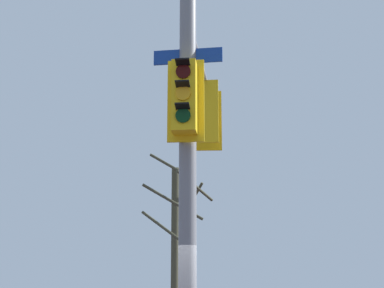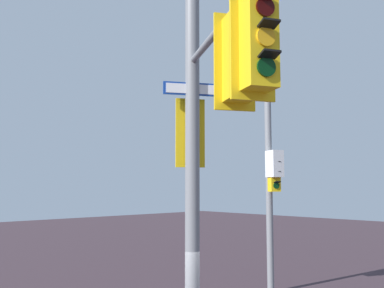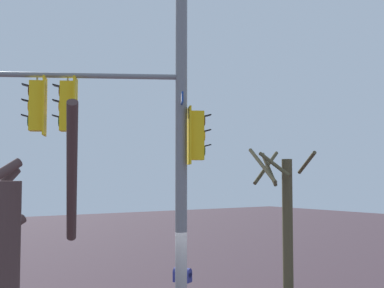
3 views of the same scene
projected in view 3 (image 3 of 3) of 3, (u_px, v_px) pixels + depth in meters
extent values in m
cylinder|color=slate|center=(181.00, 139.00, 11.74)|extent=(0.27, 0.27, 9.15)
cylinder|color=slate|center=(86.00, 76.00, 11.65)|extent=(2.23, 3.75, 0.12)
cube|color=yellow|center=(67.00, 107.00, 11.57)|extent=(0.46, 0.44, 1.10)
cube|color=yellow|center=(75.00, 107.00, 11.59)|extent=(0.51, 0.31, 1.30)
cylinder|color=#2F0403|center=(60.00, 91.00, 11.58)|extent=(0.21, 0.13, 0.22)
cube|color=black|center=(57.00, 86.00, 11.58)|extent=(0.26, 0.24, 0.06)
cylinder|color=#F2A814|center=(60.00, 106.00, 11.56)|extent=(0.21, 0.13, 0.22)
cube|color=black|center=(56.00, 101.00, 11.56)|extent=(0.26, 0.24, 0.06)
cylinder|color=black|center=(60.00, 122.00, 11.53)|extent=(0.21, 0.13, 0.22)
cube|color=black|center=(56.00, 116.00, 11.54)|extent=(0.26, 0.24, 0.06)
cylinder|color=slate|center=(68.00, 79.00, 11.61)|extent=(0.04, 0.04, 0.15)
cube|color=yellow|center=(37.00, 106.00, 11.52)|extent=(0.45, 0.43, 1.10)
cube|color=yellow|center=(45.00, 106.00, 11.54)|extent=(0.52, 0.28, 1.30)
cylinder|color=#2F0403|center=(29.00, 91.00, 11.51)|extent=(0.21, 0.12, 0.22)
cube|color=black|center=(26.00, 85.00, 11.51)|extent=(0.26, 0.24, 0.06)
cylinder|color=#F2A814|center=(29.00, 106.00, 11.49)|extent=(0.21, 0.12, 0.22)
cube|color=black|center=(26.00, 101.00, 11.48)|extent=(0.26, 0.24, 0.06)
cylinder|color=black|center=(29.00, 121.00, 11.47)|extent=(0.21, 0.12, 0.22)
cube|color=black|center=(25.00, 116.00, 11.46)|extent=(0.26, 0.24, 0.06)
cylinder|color=slate|center=(37.00, 78.00, 11.56)|extent=(0.04, 0.04, 0.15)
cube|color=yellow|center=(197.00, 136.00, 11.78)|extent=(0.46, 0.44, 1.10)
cube|color=yellow|center=(189.00, 136.00, 11.76)|extent=(0.51, 0.30, 1.30)
cylinder|color=#2F0403|center=(204.00, 121.00, 11.82)|extent=(0.21, 0.13, 0.22)
cube|color=black|center=(207.00, 116.00, 11.83)|extent=(0.26, 0.24, 0.06)
cylinder|color=#F2A814|center=(204.00, 136.00, 11.80)|extent=(0.21, 0.13, 0.22)
cube|color=black|center=(207.00, 131.00, 11.81)|extent=(0.26, 0.24, 0.06)
cylinder|color=black|center=(204.00, 151.00, 11.77)|extent=(0.21, 0.13, 0.22)
cube|color=black|center=(207.00, 146.00, 11.79)|extent=(0.26, 0.24, 0.06)
cube|color=navy|center=(181.00, 100.00, 11.80)|extent=(0.96, 0.58, 0.24)
cube|color=white|center=(180.00, 100.00, 11.80)|extent=(0.87, 0.51, 0.18)
cube|color=navy|center=(182.00, 277.00, 13.32)|extent=(0.50, 0.43, 0.24)
cylinder|color=navy|center=(182.00, 272.00, 13.32)|extent=(0.50, 0.43, 0.24)
cylinder|color=#4A432C|center=(288.00, 226.00, 16.90)|extent=(0.34, 0.34, 4.32)
cylinder|color=#4A432C|center=(274.00, 164.00, 16.63)|extent=(1.29, 0.23, 0.85)
cylinder|color=#4A432C|center=(262.00, 165.00, 16.74)|extent=(1.81, 0.63, 1.18)
cylinder|color=#4A432C|center=(307.00, 163.00, 17.14)|extent=(1.33, 0.72, 0.73)
cylinder|color=#4A432C|center=(266.00, 168.00, 17.48)|extent=(0.62, 1.56, 1.15)
cylinder|color=#4A432C|center=(269.00, 169.00, 16.90)|extent=(1.25, 0.64, 1.11)
cylinder|color=#483432|center=(72.00, 177.00, 6.13)|extent=(1.49, 0.71, 1.65)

